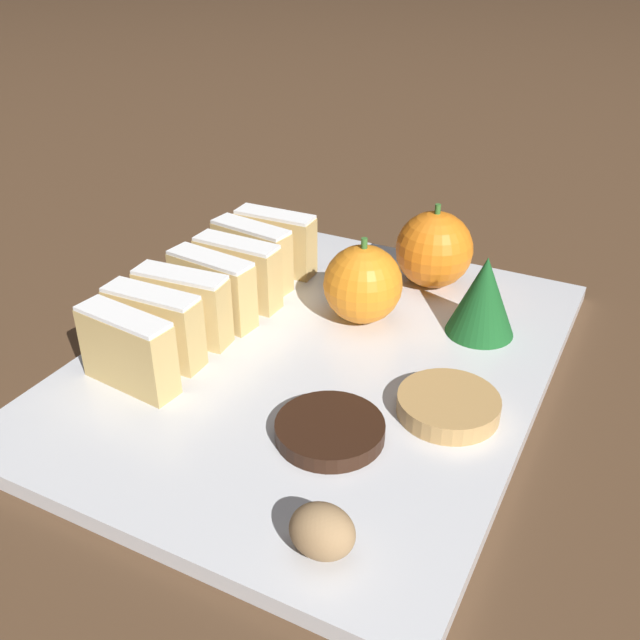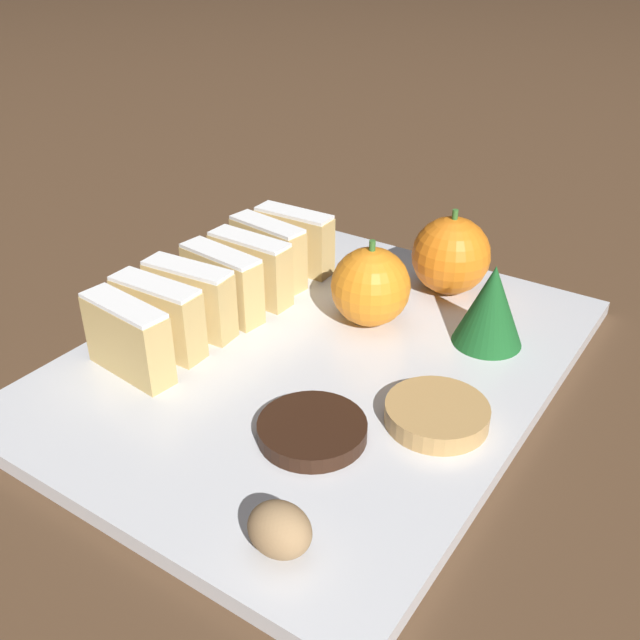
% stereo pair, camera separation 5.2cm
% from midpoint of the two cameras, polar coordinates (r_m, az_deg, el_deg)
% --- Properties ---
extents(ground_plane, '(6.00, 6.00, 0.00)m').
position_cam_midpoint_polar(ground_plane, '(0.55, 2.75, -3.89)').
color(ground_plane, '#513823').
extents(serving_platter, '(0.32, 0.41, 0.01)m').
position_cam_midpoint_polar(serving_platter, '(0.54, 2.77, -3.36)').
color(serving_platter, silver).
rests_on(serving_platter, ground_plane).
extents(stollen_slice_front, '(0.08, 0.03, 0.06)m').
position_cam_midpoint_polar(stollen_slice_front, '(0.52, -12.36, -1.52)').
color(stollen_slice_front, tan).
rests_on(stollen_slice_front, serving_platter).
extents(stollen_slice_second, '(0.07, 0.02, 0.06)m').
position_cam_midpoint_polar(stollen_slice_second, '(0.54, -10.14, 0.19)').
color(stollen_slice_second, tan).
rests_on(stollen_slice_second, serving_platter).
extents(stollen_slice_third, '(0.08, 0.03, 0.06)m').
position_cam_midpoint_polar(stollen_slice_third, '(0.56, -7.76, 1.63)').
color(stollen_slice_third, tan).
rests_on(stollen_slice_third, serving_platter).
extents(stollen_slice_fourth, '(0.08, 0.03, 0.06)m').
position_cam_midpoint_polar(stollen_slice_fourth, '(0.58, -5.30, 2.88)').
color(stollen_slice_fourth, tan).
rests_on(stollen_slice_fourth, serving_platter).
extents(stollen_slice_fifth, '(0.07, 0.02, 0.06)m').
position_cam_midpoint_polar(stollen_slice_fifth, '(0.60, -3.13, 4.08)').
color(stollen_slice_fifth, tan).
rests_on(stollen_slice_fifth, serving_platter).
extents(stollen_slice_sixth, '(0.08, 0.03, 0.06)m').
position_cam_midpoint_polar(stollen_slice_sixth, '(0.63, -1.81, 5.38)').
color(stollen_slice_sixth, tan).
rests_on(stollen_slice_sixth, serving_platter).
extents(stollen_slice_back, '(0.07, 0.03, 0.06)m').
position_cam_midpoint_polar(stollen_slice_back, '(0.66, 0.22, 6.34)').
color(stollen_slice_back, tan).
rests_on(stollen_slice_back, serving_platter).
extents(orange_near, '(0.07, 0.07, 0.08)m').
position_cam_midpoint_polar(orange_near, '(0.63, 12.81, 5.00)').
color(orange_near, orange).
rests_on(orange_near, serving_platter).
extents(orange_far, '(0.06, 0.06, 0.07)m').
position_cam_midpoint_polar(orange_far, '(0.57, 6.71, 2.60)').
color(orange_far, orange).
rests_on(orange_far, serving_platter).
extents(walnut, '(0.04, 0.03, 0.03)m').
position_cam_midpoint_polar(walnut, '(0.38, 0.82, -16.58)').
color(walnut, '#9E7A51').
rests_on(walnut, serving_platter).
extents(chocolate_cookie, '(0.07, 0.07, 0.01)m').
position_cam_midpoint_polar(chocolate_cookie, '(0.46, 2.68, -8.91)').
color(chocolate_cookie, black).
rests_on(chocolate_cookie, serving_platter).
extents(gingerbread_cookie, '(0.07, 0.07, 0.01)m').
position_cam_midpoint_polar(gingerbread_cookie, '(0.48, 12.47, -7.46)').
color(gingerbread_cookie, tan).
rests_on(gingerbread_cookie, serving_platter).
extents(evergreen_sprig, '(0.05, 0.05, 0.07)m').
position_cam_midpoint_polar(evergreen_sprig, '(0.56, 16.17, 1.08)').
color(evergreen_sprig, '#195623').
rests_on(evergreen_sprig, serving_platter).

